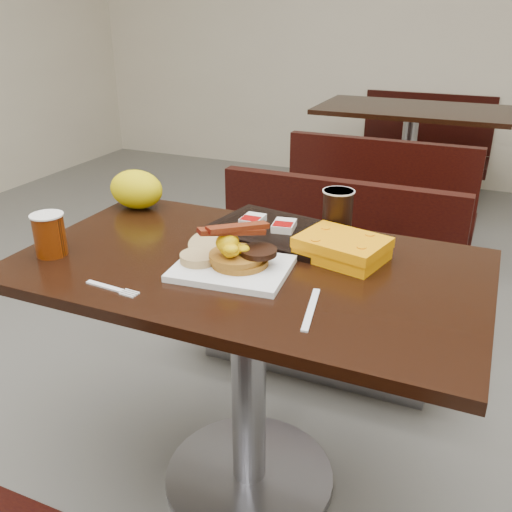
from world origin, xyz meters
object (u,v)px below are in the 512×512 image
at_px(table_near, 249,381).
at_px(bench_far_n, 422,145).
at_px(bench_far_s, 385,196).
at_px(coffee_cup_far, 338,210).
at_px(hashbrown_sleeve_left, 253,220).
at_px(bench_near_n, 322,284).
at_px(table_far, 407,164).
at_px(knife, 311,309).
at_px(clamshell, 342,248).
at_px(hashbrown_sleeve_right, 284,226).
at_px(platter, 232,268).
at_px(fork, 105,286).
at_px(pancake_stack, 240,258).
at_px(coffee_cup_near, 50,235).
at_px(paper_bag, 136,189).
at_px(tray, 276,231).

bearing_deg(table_near, bench_far_n, 90.00).
height_order(bench_far_s, coffee_cup_far, coffee_cup_far).
bearing_deg(table_near, hashbrown_sleeve_left, 110.77).
height_order(bench_near_n, bench_far_n, same).
relative_size(table_far, coffee_cup_far, 10.23).
height_order(bench_near_n, bench_far_s, same).
distance_m(knife, clamshell, 0.29).
bearing_deg(bench_far_s, clamshell, -83.11).
height_order(bench_near_n, hashbrown_sleeve_right, hashbrown_sleeve_right).
relative_size(platter, clamshell, 1.29).
xyz_separation_m(bench_far_s, fork, (-0.25, -2.16, 0.39)).
distance_m(pancake_stack, hashbrown_sleeve_left, 0.28).
relative_size(pancake_stack, coffee_cup_near, 1.26).
relative_size(pancake_stack, knife, 0.76).
distance_m(bench_far_n, clamshell, 3.21).
xyz_separation_m(fork, paper_bag, (-0.26, 0.51, 0.06)).
relative_size(hashbrown_sleeve_left, clamshell, 0.37).
relative_size(coffee_cup_near, paper_bag, 0.63).
relative_size(table_near, fork, 8.11).
bearing_deg(bench_far_n, bench_far_s, -90.00).
bearing_deg(tray, bench_far_n, 99.75).
height_order(bench_near_n, paper_bag, paper_bag).
relative_size(table_far, fork, 8.11).
relative_size(coffee_cup_far, paper_bag, 0.65).
bearing_deg(pancake_stack, clamshell, 38.26).
bearing_deg(pancake_stack, table_near, 87.92).
height_order(platter, fork, platter).
relative_size(table_near, hashbrown_sleeve_right, 14.71).
bearing_deg(pancake_stack, hashbrown_sleeve_left, 107.15).
distance_m(table_far, bench_far_n, 0.70).
height_order(table_near, platter, platter).
distance_m(fork, coffee_cup_far, 0.68).
distance_m(fork, hashbrown_sleeve_right, 0.55).
bearing_deg(paper_bag, clamshell, -9.81).
xyz_separation_m(bench_far_n, hashbrown_sleeve_left, (-0.09, -3.08, 0.42)).
bearing_deg(paper_bag, pancake_stack, -30.21).
bearing_deg(bench_far_n, coffee_cup_near, -98.24).
bearing_deg(bench_near_n, pancake_stack, -90.13).
bearing_deg(clamshell, hashbrown_sleeve_right, 168.59).
relative_size(platter, coffee_cup_near, 2.47).
bearing_deg(tray, table_near, -77.90).
height_order(pancake_stack, paper_bag, paper_bag).
bearing_deg(coffee_cup_near, coffee_cup_far, 33.56).
height_order(bench_far_n, clamshell, clamshell).
distance_m(fork, tray, 0.54).
height_order(fork, clamshell, clamshell).
relative_size(knife, hashbrown_sleeve_left, 2.37).
height_order(hashbrown_sleeve_left, paper_bag, paper_bag).
bearing_deg(coffee_cup_near, hashbrown_sleeve_left, 42.76).
height_order(coffee_cup_near, hashbrown_sleeve_right, coffee_cup_near).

